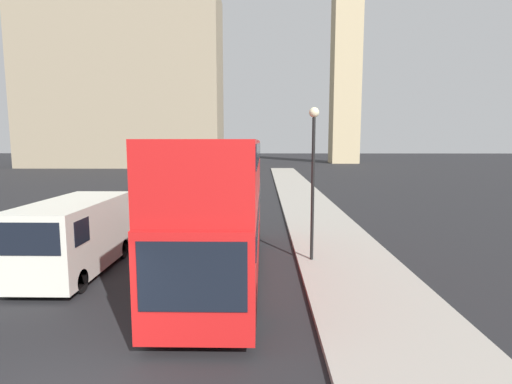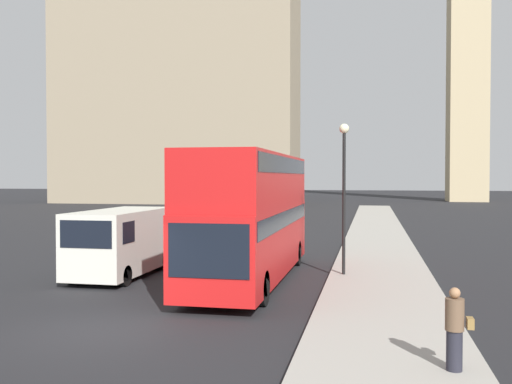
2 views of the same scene
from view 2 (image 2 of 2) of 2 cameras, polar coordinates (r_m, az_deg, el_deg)
name	(u,v)px [view 2 (image 2 of 2)]	position (r m, az deg, el deg)	size (l,w,h in m)	color
ground_plane	(101,329)	(14.94, -15.20, -13.04)	(300.00, 300.00, 0.00)	black
sidewalk_strip	(386,342)	(13.42, 12.91, -14.37)	(3.72, 120.00, 0.15)	#9E998E
building_block_distant	(176,100)	(84.13, -7.99, 9.11)	(34.77, 10.80, 36.22)	gray
red_double_decker_bus	(252,211)	(20.45, -0.43, -1.91)	(2.57, 11.08, 4.53)	red
white_van	(120,241)	(22.01, -13.45, -4.80)	(2.21, 5.40, 2.49)	silver
pedestrian	(455,329)	(11.45, 19.29, -12.81)	(0.50, 0.34, 1.55)	#23232D
street_lamp	(344,175)	(21.17, 8.79, 1.68)	(0.36, 0.36, 5.54)	black
parked_sedan	(257,211)	(50.59, 0.09, -1.91)	(1.87, 4.49, 1.59)	maroon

